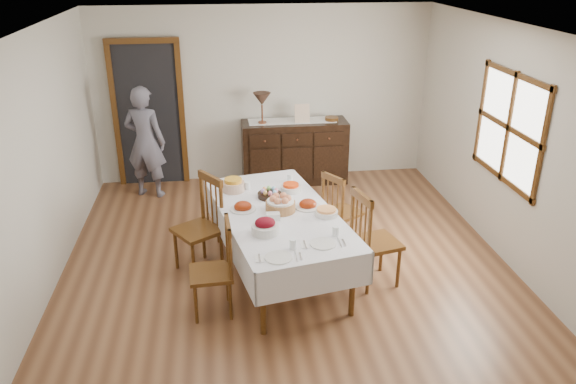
{
  "coord_description": "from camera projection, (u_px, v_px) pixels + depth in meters",
  "views": [
    {
      "loc": [
        -0.69,
        -5.28,
        3.29
      ],
      "look_at": [
        0.0,
        0.1,
        0.95
      ],
      "focal_mm": 35.0,
      "sensor_mm": 36.0,
      "label": 1
    }
  ],
  "objects": [
    {
      "name": "ground",
      "position": [
        289.0,
        274.0,
        6.2
      ],
      "size": [
        6.0,
        6.0,
        0.0
      ],
      "primitive_type": "plane",
      "color": "brown"
    },
    {
      "name": "room_shell",
      "position": [
        270.0,
        121.0,
        5.91
      ],
      "size": [
        5.02,
        6.02,
        2.65
      ],
      "color": "white",
      "rests_on": "ground"
    },
    {
      "name": "dining_table",
      "position": [
        278.0,
        219.0,
        5.93
      ],
      "size": [
        1.56,
        2.41,
        0.77
      ],
      "rotation": [
        0.0,
        0.0,
        0.2
      ],
      "color": "silver",
      "rests_on": "ground"
    },
    {
      "name": "chair_left_near",
      "position": [
        216.0,
        268.0,
        5.38
      ],
      "size": [
        0.43,
        0.43,
        0.97
      ],
      "rotation": [
        0.0,
        0.0,
        -1.52
      ],
      "color": "#4E2D10",
      "rests_on": "ground"
    },
    {
      "name": "chair_left_far",
      "position": [
        201.0,
        224.0,
        6.12
      ],
      "size": [
        0.62,
        0.62,
        1.08
      ],
      "rotation": [
        0.0,
        0.0,
        -0.99
      ],
      "color": "#4E2D10",
      "rests_on": "ground"
    },
    {
      "name": "chair_right_near",
      "position": [
        372.0,
        238.0,
        5.83
      ],
      "size": [
        0.54,
        0.54,
        1.07
      ],
      "rotation": [
        0.0,
        0.0,
        1.81
      ],
      "color": "#4E2D10",
      "rests_on": "ground"
    },
    {
      "name": "chair_right_far",
      "position": [
        340.0,
        209.0,
        6.64
      ],
      "size": [
        0.54,
        0.54,
        0.93
      ],
      "rotation": [
        0.0,
        0.0,
        2.13
      ],
      "color": "#4E2D10",
      "rests_on": "ground"
    },
    {
      "name": "sideboard",
      "position": [
        294.0,
        152.0,
        8.53
      ],
      "size": [
        1.58,
        0.57,
        0.95
      ],
      "color": "black",
      "rests_on": "ground"
    },
    {
      "name": "person",
      "position": [
        145.0,
        138.0,
        7.89
      ],
      "size": [
        0.62,
        0.5,
        1.72
      ],
      "primitive_type": "imported",
      "rotation": [
        0.0,
        0.0,
        2.81
      ],
      "color": "slate",
      "rests_on": "ground"
    },
    {
      "name": "bread_basket",
      "position": [
        280.0,
        204.0,
        5.88
      ],
      "size": [
        0.32,
        0.32,
        0.18
      ],
      "color": "#956439",
      "rests_on": "dining_table"
    },
    {
      "name": "egg_basket",
      "position": [
        270.0,
        194.0,
        6.22
      ],
      "size": [
        0.27,
        0.27,
        0.11
      ],
      "color": "black",
      "rests_on": "dining_table"
    },
    {
      "name": "ham_platter_a",
      "position": [
        243.0,
        207.0,
        5.93
      ],
      "size": [
        0.28,
        0.28,
        0.11
      ],
      "color": "silver",
      "rests_on": "dining_table"
    },
    {
      "name": "ham_platter_b",
      "position": [
        308.0,
        205.0,
        5.98
      ],
      "size": [
        0.28,
        0.28,
        0.11
      ],
      "color": "silver",
      "rests_on": "dining_table"
    },
    {
      "name": "beet_bowl",
      "position": [
        265.0,
        227.0,
        5.42
      ],
      "size": [
        0.27,
        0.27,
        0.17
      ],
      "color": "silver",
      "rests_on": "dining_table"
    },
    {
      "name": "carrot_bowl",
      "position": [
        291.0,
        188.0,
        6.39
      ],
      "size": [
        0.24,
        0.24,
        0.09
      ],
      "color": "silver",
      "rests_on": "dining_table"
    },
    {
      "name": "pineapple_bowl",
      "position": [
        233.0,
        185.0,
        6.38
      ],
      "size": [
        0.26,
        0.26,
        0.15
      ],
      "color": "tan",
      "rests_on": "dining_table"
    },
    {
      "name": "casserole_dish",
      "position": [
        326.0,
        212.0,
        5.8
      ],
      "size": [
        0.24,
        0.24,
        0.08
      ],
      "color": "silver",
      "rests_on": "dining_table"
    },
    {
      "name": "butter_dish",
      "position": [
        273.0,
        216.0,
        5.71
      ],
      "size": [
        0.16,
        0.12,
        0.07
      ],
      "color": "silver",
      "rests_on": "dining_table"
    },
    {
      "name": "setting_left",
      "position": [
        283.0,
        253.0,
        5.05
      ],
      "size": [
        0.44,
        0.31,
        0.1
      ],
      "color": "silver",
      "rests_on": "dining_table"
    },
    {
      "name": "setting_right",
      "position": [
        327.0,
        239.0,
        5.28
      ],
      "size": [
        0.44,
        0.31,
        0.1
      ],
      "color": "silver",
      "rests_on": "dining_table"
    },
    {
      "name": "glass_far_a",
      "position": [
        247.0,
        185.0,
        6.43
      ],
      "size": [
        0.07,
        0.07,
        0.09
      ],
      "color": "white",
      "rests_on": "dining_table"
    },
    {
      "name": "glass_far_b",
      "position": [
        290.0,
        178.0,
        6.64
      ],
      "size": [
        0.07,
        0.07,
        0.1
      ],
      "color": "white",
      "rests_on": "dining_table"
    },
    {
      "name": "runner",
      "position": [
        292.0,
        121.0,
        8.38
      ],
      "size": [
        1.3,
        0.35,
        0.01
      ],
      "color": "white",
      "rests_on": "sideboard"
    },
    {
      "name": "table_lamp",
      "position": [
        262.0,
        100.0,
        8.11
      ],
      "size": [
        0.26,
        0.26,
        0.46
      ],
      "color": "brown",
      "rests_on": "sideboard"
    },
    {
      "name": "picture_frame",
      "position": [
        302.0,
        114.0,
        8.24
      ],
      "size": [
        0.22,
        0.08,
        0.28
      ],
      "color": "beige",
      "rests_on": "sideboard"
    },
    {
      "name": "deco_bowl",
      "position": [
        332.0,
        119.0,
        8.37
      ],
      "size": [
        0.2,
        0.2,
        0.06
      ],
      "color": "#4E2D10",
      "rests_on": "sideboard"
    }
  ]
}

